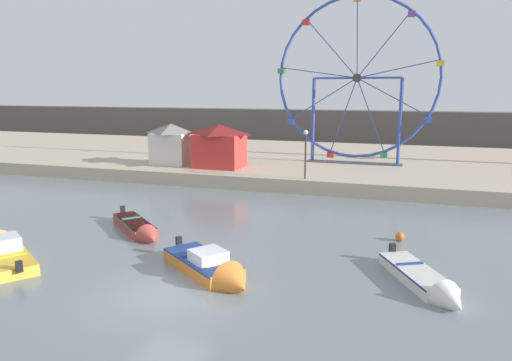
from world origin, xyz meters
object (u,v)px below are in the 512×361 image
Objects in this scene: motorboat_mustard_yellow at (3,250)px; carnival_booth_white_ticket at (172,143)px; motorboat_orange_hull at (214,269)px; promenade_lamp_near at (306,146)px; mooring_buoy_orange at (400,236)px; carnival_booth_red_striped at (219,145)px; motorboat_white_red_stripe at (428,283)px; motorboat_faded_red at (139,229)px; ferris_wheel_blue_frame at (357,80)px.

motorboat_mustard_yellow is 20.49m from carnival_booth_white_ticket.
motorboat_mustard_yellow is 9.77m from motorboat_orange_hull.
promenade_lamp_near is 11.94m from mooring_buoy_orange.
carnival_booth_red_striped is 19.04m from mooring_buoy_orange.
motorboat_mustard_yellow is 1.09× the size of motorboat_white_red_stripe.
carnival_booth_red_striped reaches higher than promenade_lamp_near.
carnival_booth_red_striped is (2.15, 19.90, 2.48)m from motorboat_mustard_yellow.
carnival_booth_red_striped is 8.18m from promenade_lamp_near.
carnival_booth_white_ticket is at bearing 146.47° from mooring_buoy_orange.
motorboat_faded_red is 13.96m from promenade_lamp_near.
motorboat_faded_red is at bearing -167.10° from mooring_buoy_orange.
motorboat_white_red_stripe is 23.80m from carnival_booth_red_striped.
carnival_booth_white_ticket is (-4.46, 0.31, -0.04)m from carnival_booth_red_striped.
promenade_lamp_near is at bearing -14.09° from carnival_booth_white_ticket.
carnival_booth_white_ticket is 0.99× the size of promenade_lamp_near.
motorboat_orange_hull is 1.46× the size of promenade_lamp_near.
motorboat_faded_red is at bearing -128.79° from motorboat_white_red_stripe.
promenade_lamp_near is at bearing 125.73° from mooring_buoy_orange.
motorboat_mustard_yellow is 18.26m from mooring_buoy_orange.
ferris_wheel_blue_frame is 19.72m from mooring_buoy_orange.
mooring_buoy_orange is (-1.13, 5.68, -0.03)m from motorboat_white_red_stripe.
motorboat_orange_hull is at bearing -141.28° from motorboat_mustard_yellow.
motorboat_orange_hull reaches higher than mooring_buoy_orange.
promenade_lamp_near is (7.67, -2.82, 0.49)m from carnival_booth_red_striped.
carnival_booth_white_ticket reaches higher than motorboat_orange_hull.
motorboat_faded_red is at bearing -112.21° from ferris_wheel_blue_frame.
motorboat_mustard_yellow is 19.92m from promenade_lamp_near.
promenade_lamp_near is at bearing 126.83° from motorboat_orange_hull.
motorboat_faded_red is 1.36× the size of carnival_booth_white_ticket.
mooring_buoy_orange is (4.28, -17.64, -7.71)m from ferris_wheel_blue_frame.
ferris_wheel_blue_frame is at bearing -81.14° from motorboat_mustard_yellow.
motorboat_mustard_yellow is 12.48× the size of mooring_buoy_orange.
motorboat_faded_red is 13.00m from mooring_buoy_orange.
motorboat_orange_hull is at bearing -68.10° from carnival_booth_red_striped.
ferris_wheel_blue_frame is 12.59m from carnival_booth_red_striped.
motorboat_white_red_stripe reaches higher than motorboat_faded_red.
motorboat_orange_hull is 11.45× the size of mooring_buoy_orange.
motorboat_white_red_stripe reaches higher than mooring_buoy_orange.
ferris_wheel_blue_frame is 4.06× the size of carnival_booth_white_ticket.
ferris_wheel_blue_frame is (-5.41, 23.32, 7.68)m from motorboat_white_red_stripe.
carnival_booth_red_striped is at bearing -61.49° from motorboat_mustard_yellow.
motorboat_mustard_yellow is 1.09× the size of motorboat_orange_hull.
motorboat_faded_red is (-5.86, 4.13, -0.07)m from motorboat_orange_hull.
motorboat_orange_hull is 1.48× the size of carnival_booth_white_ticket.
motorboat_faded_red is at bearing -83.11° from carnival_booth_red_striped.
ferris_wheel_blue_frame reaches higher than motorboat_white_red_stripe.
carnival_booth_white_ticket reaches higher than motorboat_faded_red.
motorboat_orange_hull is 16.65m from promenade_lamp_near.
motorboat_faded_red reaches higher than mooring_buoy_orange.
motorboat_faded_red is 23.47m from ferris_wheel_blue_frame.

